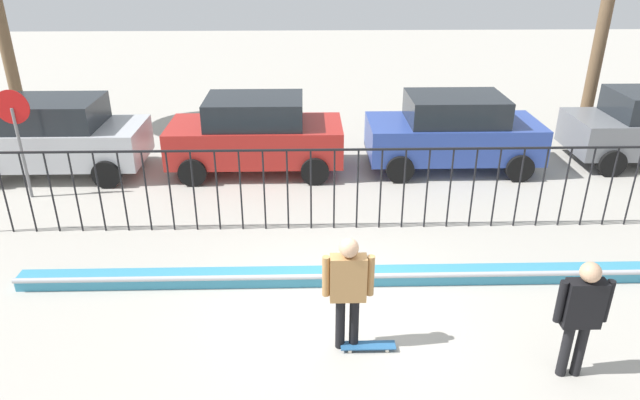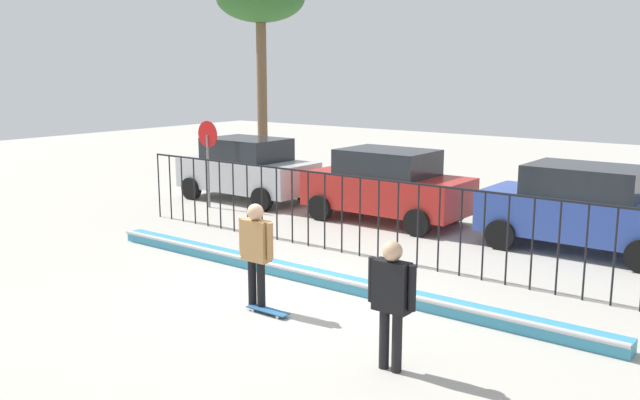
% 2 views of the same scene
% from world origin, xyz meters
% --- Properties ---
extents(ground_plane, '(60.00, 60.00, 0.00)m').
position_xyz_m(ground_plane, '(0.00, 0.00, 0.00)').
color(ground_plane, '#ADA89E').
extents(bowl_coping_ledge, '(11.00, 0.41, 0.27)m').
position_xyz_m(bowl_coping_ledge, '(0.00, 0.98, 0.12)').
color(bowl_coping_ledge, teal).
rests_on(bowl_coping_ledge, ground).
extents(perimeter_fence, '(14.04, 0.04, 1.73)m').
position_xyz_m(perimeter_fence, '(0.00, 3.01, 1.07)').
color(perimeter_fence, black).
rests_on(perimeter_fence, ground).
extents(skateboarder, '(0.72, 0.27, 1.79)m').
position_xyz_m(skateboarder, '(0.01, -0.74, 1.07)').
color(skateboarder, black).
rests_on(skateboarder, ground).
extents(skateboard, '(0.80, 0.20, 0.07)m').
position_xyz_m(skateboard, '(0.32, -0.81, 0.06)').
color(skateboard, '#26598C').
rests_on(skateboard, ground).
extents(camera_operator, '(0.71, 0.27, 1.77)m').
position_xyz_m(camera_operator, '(3.01, -1.39, 1.06)').
color(camera_operator, black).
rests_on(camera_operator, ground).
extents(parked_car_silver, '(4.30, 2.12, 1.90)m').
position_xyz_m(parked_car_silver, '(-6.75, 6.20, 0.97)').
color(parked_car_silver, '#B7BABF').
rests_on(parked_car_silver, ground).
extents(parked_car_red, '(4.30, 2.12, 1.90)m').
position_xyz_m(parked_car_red, '(-1.81, 6.26, 0.97)').
color(parked_car_red, '#B2231E').
rests_on(parked_car_red, ground).
extents(parked_car_blue, '(4.30, 2.12, 1.90)m').
position_xyz_m(parked_car_blue, '(3.17, 6.33, 0.97)').
color(parked_car_blue, '#2D479E').
rests_on(parked_car_blue, ground).
extents(stop_sign, '(0.76, 0.07, 2.50)m').
position_xyz_m(stop_sign, '(-6.89, 4.74, 1.62)').
color(stop_sign, slate).
rests_on(stop_sign, ground).
extents(palm_tree_short, '(3.12, 3.12, 7.26)m').
position_xyz_m(palm_tree_short, '(-9.18, 9.60, 6.25)').
color(palm_tree_short, brown).
rests_on(palm_tree_short, ground).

